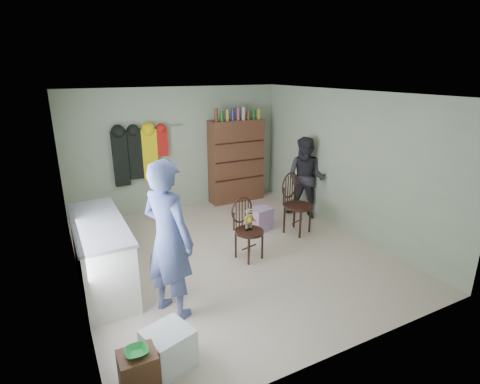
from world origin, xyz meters
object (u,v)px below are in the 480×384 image
dresser (236,160)px  counter (101,254)px  chair_front (247,225)px  chair_far (295,201)px

dresser → counter: bearing=-144.3°
counter → dresser: size_ratio=0.90×
chair_front → counter: bearing=160.6°
chair_far → dresser: size_ratio=0.53×
counter → dresser: (3.20, 2.30, 0.44)m
chair_front → chair_far: 1.31m
counter → chair_front: chair_front is taller
counter → chair_front: size_ratio=1.92×
counter → dresser: bearing=35.7°
chair_front → chair_far: bearing=6.7°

